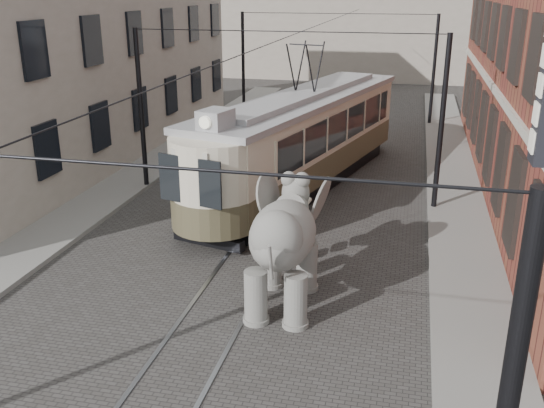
% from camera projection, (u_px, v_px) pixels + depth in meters
% --- Properties ---
extents(ground, '(120.00, 120.00, 0.00)m').
position_uv_depth(ground, '(244.00, 269.00, 16.81)').
color(ground, '#3C3937').
extents(tram_rails, '(1.54, 80.00, 0.02)m').
position_uv_depth(tram_rails, '(244.00, 268.00, 16.81)').
color(tram_rails, slate).
rests_on(tram_rails, ground).
extents(sidewalk_right, '(2.00, 60.00, 0.15)m').
position_uv_depth(sidewalk_right, '(470.00, 289.00, 15.50)').
color(sidewalk_right, slate).
rests_on(sidewalk_right, ground).
extents(sidewalk_left, '(2.00, 60.00, 0.15)m').
position_uv_depth(sidewalk_left, '(36.00, 245.00, 18.17)').
color(sidewalk_left, slate).
rests_on(sidewalk_left, ground).
extents(stucco_building, '(7.00, 24.00, 10.00)m').
position_uv_depth(stucco_building, '(63.00, 43.00, 26.61)').
color(stucco_building, gray).
rests_on(stucco_building, ground).
extents(catenary, '(11.00, 30.20, 6.00)m').
position_uv_depth(catenary, '(277.00, 124.00, 20.41)').
color(catenary, black).
rests_on(catenary, ground).
extents(tram, '(6.21, 13.98, 5.44)m').
position_uv_depth(tram, '(305.00, 118.00, 22.75)').
color(tram, beige).
rests_on(tram, ground).
extents(elephant, '(2.78, 4.82, 2.90)m').
position_uv_depth(elephant, '(283.00, 251.00, 14.44)').
color(elephant, slate).
rests_on(elephant, ground).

